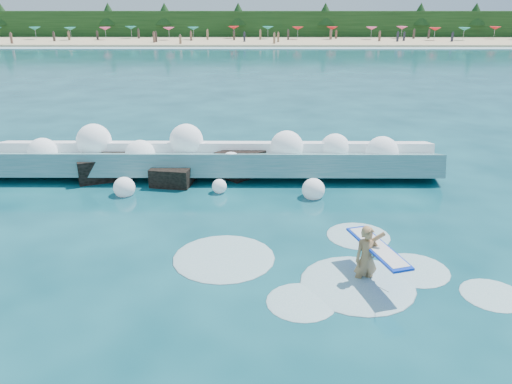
% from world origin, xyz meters
% --- Properties ---
extents(ground, '(200.00, 200.00, 0.00)m').
position_xyz_m(ground, '(0.00, 0.00, 0.00)').
color(ground, '#083541').
rests_on(ground, ground).
extents(beach, '(140.00, 20.00, 0.40)m').
position_xyz_m(beach, '(0.00, 78.00, 0.20)').
color(beach, tan).
rests_on(beach, ground).
extents(wet_band, '(140.00, 5.00, 0.08)m').
position_xyz_m(wet_band, '(0.00, 67.00, 0.04)').
color(wet_band, silver).
rests_on(wet_band, ground).
extents(treeline, '(140.00, 4.00, 5.00)m').
position_xyz_m(treeline, '(0.00, 88.00, 2.50)').
color(treeline, black).
rests_on(treeline, ground).
extents(breaking_wave, '(18.67, 2.88, 1.61)m').
position_xyz_m(breaking_wave, '(-0.33, 7.35, 0.56)').
color(breaking_wave, teal).
rests_on(breaking_wave, ground).
extents(rock_cluster, '(8.06, 3.02, 1.21)m').
position_xyz_m(rock_cluster, '(-2.27, 6.74, 0.38)').
color(rock_cluster, black).
rests_on(rock_cluster, ground).
extents(surfer_with_board, '(1.30, 3.00, 1.85)m').
position_xyz_m(surfer_with_board, '(4.48, -1.34, 0.68)').
color(surfer_with_board, '#A87B4E').
rests_on(surfer_with_board, ground).
extents(wave_spray, '(15.53, 4.33, 2.19)m').
position_xyz_m(wave_spray, '(-0.41, 7.25, 1.04)').
color(wave_spray, white).
rests_on(wave_spray, ground).
extents(surf_foam, '(9.21, 5.60, 0.15)m').
position_xyz_m(surf_foam, '(3.28, -0.84, 0.00)').
color(surf_foam, silver).
rests_on(surf_foam, ground).
extents(beach_umbrellas, '(111.87, 6.79, 0.50)m').
position_xyz_m(beach_umbrellas, '(-0.07, 79.94, 2.25)').
color(beach_umbrellas, '#DE417A').
rests_on(beach_umbrellas, ground).
extents(beachgoers, '(101.65, 12.95, 1.91)m').
position_xyz_m(beachgoers, '(0.53, 74.95, 1.08)').
color(beachgoers, '#3F332D').
rests_on(beachgoers, ground).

